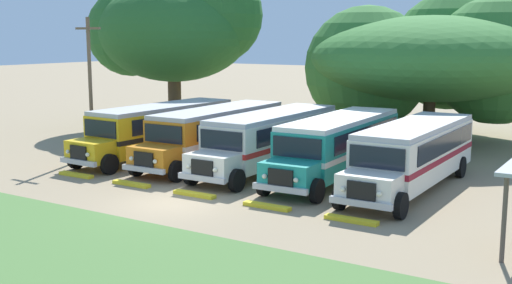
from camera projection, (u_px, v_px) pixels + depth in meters
The scene contains 15 objects.
ground_plane at pixel (171, 204), 25.24m from camera, with size 220.00×220.00×0.00m, color #937F60.
foreground_grass_strip at pixel (29, 252), 19.58m from camera, with size 80.00×8.78×0.01m, color #4C7538.
parked_bus_slot_0 at pixel (161, 128), 35.03m from camera, with size 3.03×10.89×2.82m.
parked_bus_slot_1 at pixel (216, 132), 33.52m from camera, with size 2.83×10.86×2.82m.
parked_bus_slot_2 at pixel (271, 138), 31.68m from camera, with size 2.74×10.85×2.82m.
parked_bus_slot_3 at pixel (338, 144), 29.89m from camera, with size 2.99×10.88×2.82m.
parked_bus_slot_4 at pixel (414, 153), 27.62m from camera, with size 2.68×10.84×2.82m.
curb_wheelstop_0 at pixel (76, 175), 30.20m from camera, with size 2.00×0.36×0.15m, color yellow.
curb_wheelstop_1 at pixel (131, 184), 28.35m from camera, with size 2.00×0.36×0.15m, color yellow.
curb_wheelstop_2 at pixel (194, 194), 26.50m from camera, with size 2.00×0.36×0.15m, color yellow.
curb_wheelstop_3 at pixel (267, 206), 24.64m from camera, with size 2.00×0.36×0.15m, color yellow.
curb_wheelstop_4 at pixel (351, 220), 22.79m from camera, with size 2.00×0.36×0.15m, color yellow.
broad_shade_tree at pixel (434, 59), 40.53m from camera, with size 15.37×15.63×9.42m.
secondary_tree at pixel (179, 26), 45.28m from camera, with size 12.34×11.49×11.45m.
utility_pole at pixel (90, 83), 34.72m from camera, with size 1.80×0.20×7.57m.
Camera 1 is at (15.90, -18.93, 6.56)m, focal length 44.83 mm.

